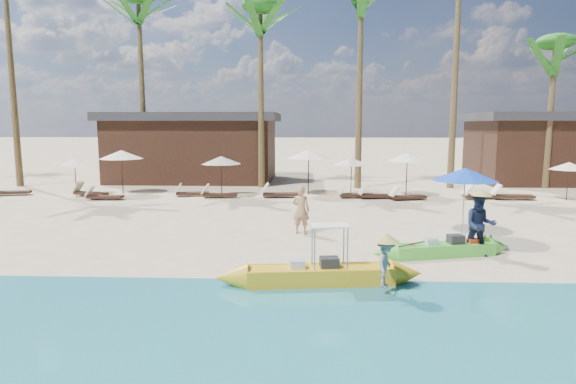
{
  "coord_description": "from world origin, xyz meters",
  "views": [
    {
      "loc": [
        -0.63,
        -13.26,
        3.59
      ],
      "look_at": [
        -1.3,
        2.0,
        1.44
      ],
      "focal_mm": 30.0,
      "sensor_mm": 36.0,
      "label": 1
    }
  ],
  "objects_px": {
    "green_canoe": "(443,249)",
    "yellow_canoe": "(320,275)",
    "blue_umbrella": "(465,174)",
    "tourist": "(301,210)"
  },
  "relations": [
    {
      "from": "green_canoe",
      "to": "blue_umbrella",
      "type": "distance_m",
      "value": 3.38
    },
    {
      "from": "green_canoe",
      "to": "blue_umbrella",
      "type": "xyz_separation_m",
      "value": [
        1.31,
        2.54,
        1.81
      ]
    },
    {
      "from": "tourist",
      "to": "blue_umbrella",
      "type": "relative_size",
      "value": 0.72
    },
    {
      "from": "yellow_canoe",
      "to": "blue_umbrella",
      "type": "xyz_separation_m",
      "value": [
        4.74,
        5.04,
        1.78
      ]
    },
    {
      "from": "green_canoe",
      "to": "yellow_canoe",
      "type": "relative_size",
      "value": 0.85
    },
    {
      "from": "tourist",
      "to": "blue_umbrella",
      "type": "height_order",
      "value": "blue_umbrella"
    },
    {
      "from": "blue_umbrella",
      "to": "tourist",
      "type": "bearing_deg",
      "value": 179.8
    },
    {
      "from": "yellow_canoe",
      "to": "tourist",
      "type": "xyz_separation_m",
      "value": [
        -0.52,
        5.06,
        0.57
      ]
    },
    {
      "from": "green_canoe",
      "to": "blue_umbrella",
      "type": "height_order",
      "value": "blue_umbrella"
    },
    {
      "from": "green_canoe",
      "to": "tourist",
      "type": "relative_size",
      "value": 2.82
    }
  ]
}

